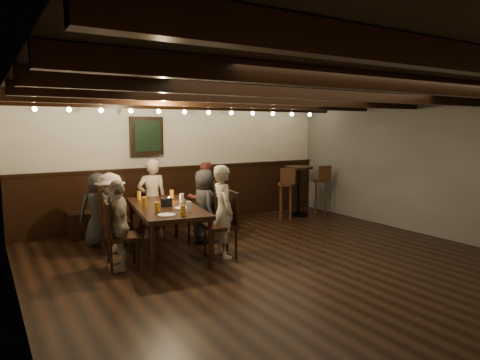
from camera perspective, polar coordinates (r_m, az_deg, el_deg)
room at (r=7.44m, az=-5.45°, el=0.55°), size 7.00×7.00×7.00m
dining_table at (r=6.51m, az=-9.85°, el=-3.94°), size 1.18×2.09×0.74m
chair_left_near at (r=6.91m, az=-16.50°, el=-6.69°), size 0.52×0.52×0.99m
chair_left_far at (r=6.05m, az=-15.55°, el=-8.80°), size 0.49×0.49×0.93m
chair_right_near at (r=7.20m, az=-4.97°, el=-5.99°), size 0.49×0.49×0.95m
chair_right_far at (r=6.37m, az=-2.48°, el=-7.62°), size 0.51×0.51×0.97m
person_bench_left at (r=7.28m, az=-18.37°, el=-3.71°), size 0.64×0.46×1.19m
person_bench_centre at (r=7.52m, az=-11.64°, el=-2.47°), size 0.54×0.40×1.37m
person_bench_right at (r=7.60m, az=-4.74°, el=-2.52°), size 0.70×0.58×1.30m
person_left_near at (r=6.84m, az=-16.83°, el=-4.19°), size 0.57×0.85×1.22m
person_left_far at (r=5.97m, az=-15.94°, el=-5.80°), size 0.40×0.75×1.22m
person_right_near at (r=7.14m, az=-4.77°, el=-3.45°), size 0.48×0.65×1.22m
person_right_far at (r=6.30m, az=-2.25°, el=-4.20°), size 0.40×0.54×1.37m
pint_a at (r=7.11m, az=-13.33°, el=-2.03°), size 0.07×0.07×0.14m
pint_b at (r=7.17m, az=-9.08°, el=-1.86°), size 0.07×0.07×0.14m
pint_c at (r=6.53m, az=-12.64°, el=-2.82°), size 0.07×0.07×0.14m
pint_d at (r=6.75m, az=-7.77°, el=-2.39°), size 0.07×0.07×0.14m
pint_e at (r=6.01m, az=-10.97°, el=-3.62°), size 0.07×0.07×0.14m
pint_f at (r=6.01m, az=-6.85°, el=-3.53°), size 0.07×0.07×0.14m
pint_g at (r=5.73m, az=-7.61°, el=-4.06°), size 0.07×0.07×0.14m
plate_near at (r=5.80m, az=-9.77°, el=-4.61°), size 0.24×0.24×0.01m
plate_far at (r=6.25m, az=-7.64°, el=-3.72°), size 0.24×0.24×0.01m
condiment_caddy at (r=6.44m, az=-9.78°, el=-2.97°), size 0.15×0.10×0.12m
candle at (r=6.81m, az=-9.45°, el=-2.72°), size 0.05×0.05×0.05m
high_top_table at (r=9.34m, az=7.83°, el=-0.44°), size 0.61×0.61×1.07m
bar_stool_left at (r=8.91m, az=6.13°, el=-2.72°), size 0.38×0.40×1.09m
bar_stool_right at (r=9.59m, az=10.70°, el=-2.12°), size 0.36×0.38×1.09m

